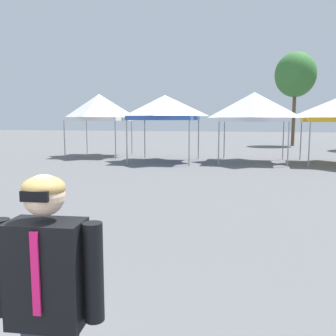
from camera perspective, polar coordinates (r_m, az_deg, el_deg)
name	(u,v)px	position (r m, az deg, el deg)	size (l,w,h in m)	color
canopy_tent_behind_left	(99,107)	(21.67, -10.74, 9.31)	(3.28, 3.28, 3.59)	#9E9EA3
canopy_tent_left_of_center	(165,108)	(18.48, -0.51, 9.44)	(3.26, 3.26, 3.34)	#9E9EA3
canopy_tent_right_of_center	(254,107)	(18.69, 13.34, 9.28)	(3.34, 3.34, 3.46)	#9E9EA3
person_foreground	(49,304)	(2.30, -18.20, -19.65)	(0.65, 0.29, 1.78)	#33384C
tree_behind_tents_left	(295,75)	(32.24, 19.36, 13.60)	(3.29, 3.29, 7.61)	brown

